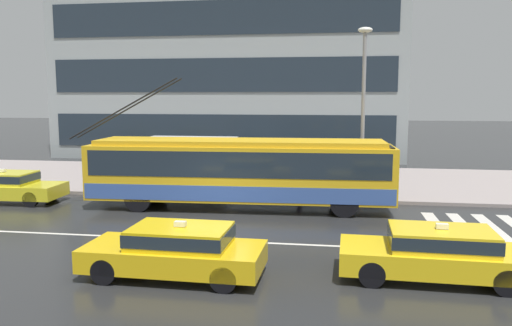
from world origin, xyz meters
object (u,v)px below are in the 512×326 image
(taxi_oncoming_far, at_px, (436,251))
(pedestrian_approaching_curb, at_px, (299,158))
(taxi_oncoming_near, at_px, (177,249))
(bus_shelter, at_px, (192,149))
(taxi_queued_behind_bus, at_px, (5,185))
(pedestrian_at_shelter, at_px, (342,156))
(trolleybus, at_px, (240,170))
(street_lamp, at_px, (363,99))

(taxi_oncoming_far, height_order, pedestrian_approaching_curb, pedestrian_approaching_curb)
(taxi_oncoming_near, distance_m, bus_shelter, 11.51)
(taxi_queued_behind_bus, height_order, pedestrian_at_shelter, pedestrian_at_shelter)
(pedestrian_approaching_curb, bearing_deg, pedestrian_at_shelter, 29.16)
(trolleybus, distance_m, pedestrian_approaching_curb, 3.68)
(bus_shelter, relative_size, street_lamp, 0.58)
(trolleybus, height_order, taxi_queued_behind_bus, trolleybus)
(bus_shelter, distance_m, pedestrian_at_shelter, 6.95)
(trolleybus, relative_size, pedestrian_at_shelter, 6.72)
(taxi_oncoming_near, bearing_deg, street_lamp, 64.13)
(taxi_oncoming_near, bearing_deg, taxi_queued_behind_bus, 142.67)
(bus_shelter, relative_size, pedestrian_approaching_curb, 2.12)
(bus_shelter, xyz_separation_m, pedestrian_at_shelter, (6.90, 0.85, -0.29))
(taxi_oncoming_far, height_order, taxi_oncoming_near, same)
(taxi_queued_behind_bus, relative_size, pedestrian_at_shelter, 2.44)
(taxi_oncoming_far, relative_size, pedestrian_approaching_curb, 2.31)
(taxi_oncoming_far, height_order, pedestrian_at_shelter, pedestrian_at_shelter)
(taxi_queued_behind_bus, relative_size, bus_shelter, 1.13)
(taxi_oncoming_near, height_order, street_lamp, street_lamp)
(trolleybus, xyz_separation_m, bus_shelter, (-2.89, 3.25, 0.46))
(taxi_oncoming_near, distance_m, street_lamp, 11.89)
(taxi_oncoming_far, bearing_deg, taxi_queued_behind_bus, 157.22)
(taxi_oncoming_far, xyz_separation_m, pedestrian_at_shelter, (-2.11, 11.21, 0.98))
(street_lamp, bearing_deg, taxi_oncoming_far, -82.14)
(trolleybus, relative_size, pedestrian_approaching_curb, 6.62)
(trolleybus, height_order, pedestrian_at_shelter, trolleybus)
(bus_shelter, relative_size, pedestrian_at_shelter, 2.16)
(street_lamp, bearing_deg, trolleybus, -154.01)
(taxi_queued_behind_bus, bearing_deg, bus_shelter, 27.09)
(pedestrian_approaching_curb, bearing_deg, taxi_oncoming_far, -68.33)
(taxi_oncoming_near, height_order, bus_shelter, bus_shelter)
(bus_shelter, bearing_deg, street_lamp, -6.69)
(taxi_oncoming_far, distance_m, taxi_oncoming_near, 6.29)
(taxi_oncoming_near, bearing_deg, pedestrian_at_shelter, 70.88)
(taxi_queued_behind_bus, bearing_deg, pedestrian_at_shelter, 17.74)
(taxi_queued_behind_bus, xyz_separation_m, pedestrian_at_shelter, (13.96, 4.47, 0.98))
(trolleybus, relative_size, bus_shelter, 3.12)
(pedestrian_approaching_curb, bearing_deg, street_lamp, -14.04)
(trolleybus, xyz_separation_m, street_lamp, (4.81, 2.35, 2.79))
(pedestrian_at_shelter, relative_size, street_lamp, 0.27)
(trolleybus, bearing_deg, taxi_queued_behind_bus, -177.89)
(taxi_oncoming_near, relative_size, street_lamp, 0.62)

